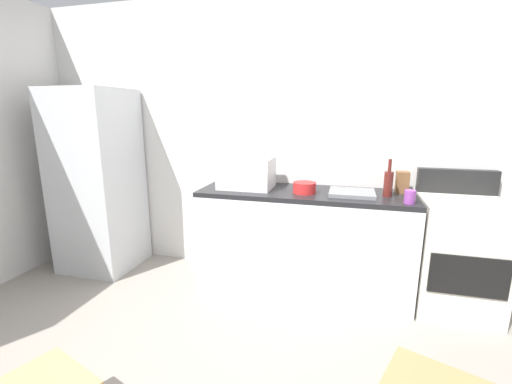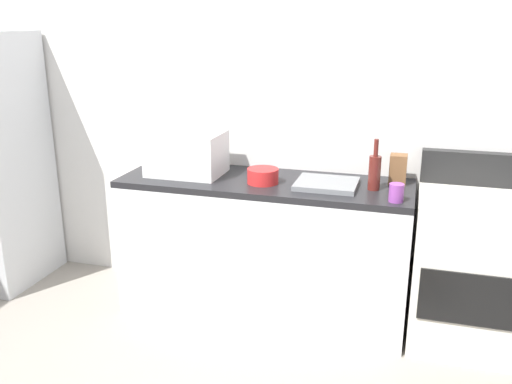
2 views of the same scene
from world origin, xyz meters
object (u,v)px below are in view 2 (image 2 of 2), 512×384
knife_block (398,169)px  mixing_bowl (263,176)px  stove_oven (466,268)px  microwave (187,153)px  coffee_mug (396,193)px  wine_bottle (375,171)px

knife_block → mixing_bowl: (-0.78, -0.21, -0.04)m
mixing_bowl → stove_oven: bearing=3.3°
microwave → mixing_bowl: size_ratio=2.42×
stove_oven → microwave: (-1.74, -0.00, 0.57)m
coffee_mug → knife_block: 0.36m
coffee_mug → mixing_bowl: 0.80m
microwave → wine_bottle: (1.18, -0.01, -0.03)m
coffee_mug → mixing_bowl: coffee_mug is taller
stove_oven → mixing_bowl: (-1.21, -0.07, 0.48)m
knife_block → mixing_bowl: bearing=-164.7°
wine_bottle → knife_block: size_ratio=1.67×
stove_oven → mixing_bowl: 1.31m
stove_oven → knife_block: stove_oven is taller
stove_oven → mixing_bowl: size_ratio=5.79×
wine_bottle → stove_oven: bearing=1.8°
stove_oven → wine_bottle: bearing=-178.2°
microwave → mixing_bowl: 0.54m
coffee_mug → mixing_bowl: (-0.79, 0.14, -0.00)m
microwave → knife_block: (1.31, 0.15, -0.05)m
mixing_bowl → knife_block: bearing=15.3°
stove_oven → wine_bottle: wine_bottle is taller
stove_oven → wine_bottle: 0.78m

